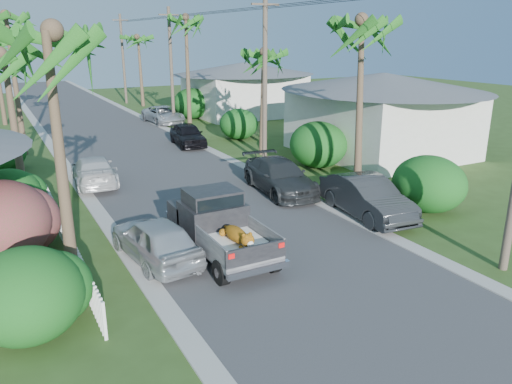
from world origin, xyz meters
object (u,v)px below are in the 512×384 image
parked_car_ln (155,240)px  palm_l_c (6,16)px  house_right_near (380,117)px  utility_pole_b (265,80)px  parked_car_rf (188,135)px  parked_car_rm (280,177)px  palm_r_a (365,21)px  pickup_truck (217,222)px  palm_l_a (45,33)px  utility_pole_d (123,59)px  palm_r_d (138,37)px  parked_car_rn (367,197)px  utility_pole_c (171,66)px  palm_l_b (4,55)px  palm_r_b (263,53)px  palm_r_c (186,18)px  parked_car_rd (163,115)px  parked_car_lf (94,171)px  house_right_far (244,91)px

parked_car_ln → palm_l_c: size_ratio=0.46×
parked_car_ln → house_right_near: bearing=-159.9°
utility_pole_b → parked_car_rf: bearing=106.8°
parked_car_rm → palm_r_a: palm_r_a is taller
pickup_truck → parked_car_rf: bearing=72.2°
palm_l_a → utility_pole_d: bearing=73.6°
palm_l_c → utility_pole_d: palm_l_c is taller
palm_r_d → utility_pole_d: (-0.90, 3.00, -2.14)m
parked_car_rn → utility_pole_c: 24.62m
palm_l_c → parked_car_rn: bearing=-59.1°
palm_l_a → palm_l_b: (-0.60, 9.00, -0.79)m
parked_car_rm → utility_pole_c: 20.39m
palm_r_b → parked_car_rn: bearing=-98.1°
utility_pole_c → palm_r_c: bearing=-73.3°
pickup_truck → palm_l_b: (-5.21, 8.57, 5.14)m
pickup_truck → parked_car_rf: 17.01m
house_right_near → utility_pole_b: utility_pole_b is taller
parked_car_rf → parked_car_rd: size_ratio=0.87×
parked_car_ln → utility_pole_c: utility_pole_c is taller
parked_car_lf → utility_pole_d: (9.20, 29.65, 3.92)m
pickup_truck → house_right_far: house_right_far is taller
utility_pole_c → parked_car_rf: bearing=-103.4°
palm_l_c → parked_car_rd: bearing=31.8°
parked_car_rn → utility_pole_d: 39.51m
parked_car_rn → house_right_far: bearing=79.2°
parked_car_rf → palm_r_d: bearing=88.2°
parked_car_ln → utility_pole_d: (9.20, 39.33, 3.88)m
pickup_truck → palm_r_b: size_ratio=0.71×
parked_car_ln → palm_l_a: 6.77m
parked_car_rn → house_right_far: 27.55m
parked_car_rf → house_right_far: 14.07m
house_right_far → utility_pole_b: utility_pole_b is taller
parked_car_rd → palm_l_a: bearing=-117.2°
parked_car_ln → utility_pole_b: 13.67m
parked_car_rm → parked_car_lf: parked_car_rm is taller
palm_r_a → house_right_near: (6.70, 6.00, -5.20)m
palm_r_c → palm_l_b: bearing=-132.9°
parked_car_rf → palm_r_d: 21.44m
palm_l_c → utility_pole_c: size_ratio=1.02×
parked_car_rf → house_right_far: bearing=54.1°
utility_pole_b → utility_pole_d: same height
palm_l_c → utility_pole_d: bearing=61.1°
pickup_truck → parked_car_lf: 10.13m
parked_car_ln → utility_pole_c: (9.20, 24.33, 3.88)m
palm_l_b → palm_r_a: 14.47m
palm_r_c → house_right_near: 16.64m
parked_car_rm → parked_car_rf: size_ratio=1.19×
parked_car_rd → utility_pole_d: size_ratio=0.54×
pickup_truck → house_right_near: house_right_near is taller
parked_car_ln → palm_r_a: 12.18m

